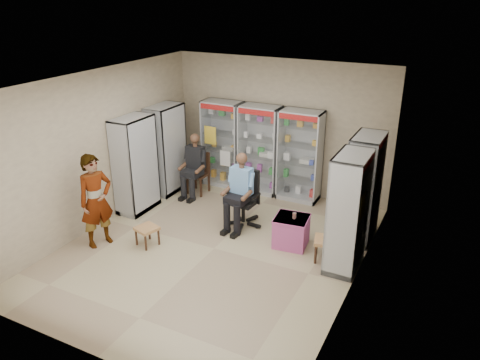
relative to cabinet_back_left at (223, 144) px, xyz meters
The scene contains 18 objects.
floor 3.18m from the cabinet_back_left, 64.54° to the right, with size 6.00×6.00×0.00m, color tan.
room_shell 3.18m from the cabinet_back_left, 64.54° to the right, with size 5.02×6.02×3.01m.
cabinet_back_left is the anchor object (origin of this frame).
cabinet_back_mid 0.95m from the cabinet_back_left, ahead, with size 0.90×0.50×2.00m, color #ACAEB3.
cabinet_back_right 1.90m from the cabinet_back_left, ahead, with size 0.90×0.50×2.00m, color silver.
cabinet_right_far 3.71m from the cabinet_back_left, 17.75° to the right, with size 0.50×0.90×2.00m, color #A7AAAE.
cabinet_right_near 4.18m from the cabinet_back_left, 32.28° to the right, with size 0.50×0.90×2.00m, color #B0B3B8.
cabinet_left_far 1.32m from the cabinet_back_left, 135.00° to the right, with size 0.50×0.90×2.00m, color #B8BCC0.
cabinet_left_near 2.23m from the cabinet_back_left, 114.61° to the right, with size 0.50×0.90×2.00m, color #B1B4B9.
wooden_chair 0.94m from the cabinet_back_left, 108.90° to the right, with size 0.42×0.42×0.94m, color #311E13.
seated_customer 0.88m from the cabinet_back_left, 107.77° to the right, with size 0.44×0.60×1.34m, color black, non-canonical shape.
office_chair 2.19m from the cabinet_back_left, 50.66° to the right, with size 0.61×0.61×1.12m, color black.
seated_shopkeeper 2.20m from the cabinet_back_left, 51.49° to the right, with size 0.47×0.65×1.43m, color #73B3E4, non-canonical shape.
pink_trunk 3.26m from the cabinet_back_left, 38.52° to the right, with size 0.58×0.55×0.55m, color #B14788.
tea_glass 3.24m from the cabinet_back_left, 38.06° to the right, with size 0.07×0.07×0.11m, color #521A07.
woven_stool_a 3.95m from the cabinet_back_left, 34.26° to the right, with size 0.40×0.40×0.40m, color #91603D.
woven_stool_b 3.26m from the cabinet_back_left, 87.30° to the right, with size 0.36×0.36×0.36m, color #9B6A41.
standing_man 3.56m from the cabinet_back_left, 100.52° to the right, with size 0.63×0.41×1.73m, color gray.
Camera 1 is at (3.71, -6.34, 4.39)m, focal length 35.00 mm.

